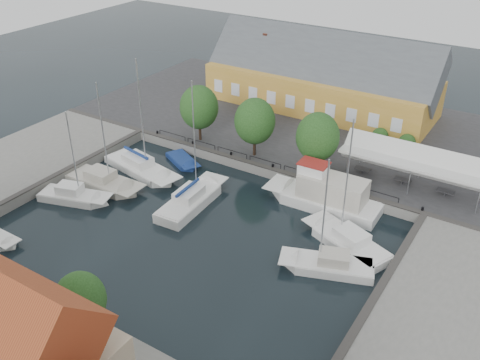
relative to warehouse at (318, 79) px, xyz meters
The scene contains 17 objects.
ground 28.82m from the warehouse, 84.77° to the right, with size 140.00×140.00×0.00m, color black.
north_quay 7.13m from the warehouse, 64.14° to the right, with size 56.00×26.00×1.00m, color #2D2D30.
west_quay 36.24m from the warehouse, 122.58° to the right, with size 12.00×24.00×1.00m, color slate.
east_quay 39.27m from the warehouse, 50.98° to the right, with size 12.00×24.00×1.00m, color slate.
quay_edge_fittings 23.99m from the warehouse, 83.67° to the right, with size 56.00×24.72×0.40m.
warehouse is the anchor object (origin of this frame).
tent_canopy 21.63m from the warehouse, 39.86° to the right, with size 14.00×4.00×2.83m.
quay_trees 16.37m from the warehouse, 87.91° to the right, with size 18.20×4.20×6.30m.
car_red 9.23m from the warehouse, 117.91° to the right, with size 1.67×4.78×1.58m, color #501217.
center_sailboat 26.78m from the warehouse, 90.23° to the right, with size 3.16×9.14×12.35m.
trawler 22.98m from the warehouse, 62.41° to the right, with size 11.09×3.54×5.00m.
east_boat_a 28.95m from the warehouse, 59.50° to the right, with size 8.56×5.68×11.67m.
east_boat_b 32.08m from the warehouse, 62.87° to the right, with size 7.63×4.71×10.17m.
west_boat_a 25.84m from the warehouse, 109.26° to the right, with size 9.99×4.56×12.70m.
west_boat_b 30.09m from the warehouse, 108.64° to the right, with size 8.43×2.99×11.39m.
west_boat_c 33.51m from the warehouse, 107.46° to the right, with size 7.25×4.16×9.66m.
launch_nw 21.55m from the warehouse, 106.31° to the right, with size 5.13×3.88×0.88m.
Camera 1 is at (23.42, -31.15, 26.68)m, focal length 40.00 mm.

